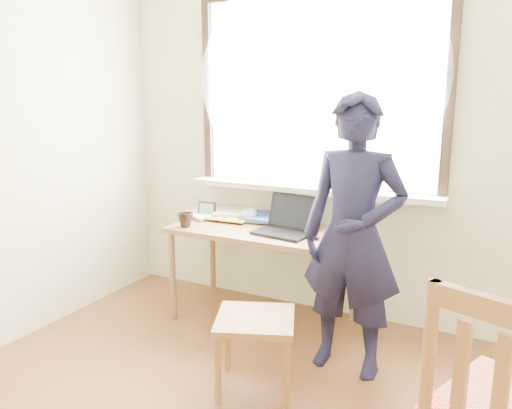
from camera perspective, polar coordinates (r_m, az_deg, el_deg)
The scene contains 12 objects.
room_shell at distance 1.91m, azimuth -7.01°, elevation 13.95°, with size 3.52×4.02×2.61m.
desk at distance 3.49m, azimuth 0.80°, elevation -3.85°, with size 1.27×0.63×0.68m.
laptop at distance 3.36m, azimuth 3.59°, elevation -2.26°, with size 0.40×0.34×0.25m.
mug_white at distance 3.67m, azimuth -0.77°, elevation -1.22°, with size 0.11×0.11×0.09m, color white.
mug_dark at distance 3.53m, azimuth -8.07°, elevation -1.74°, with size 0.11×0.11×0.10m, color black.
mouse at distance 3.22m, azimuth 6.63°, elevation -3.71°, with size 0.08×0.06×0.03m, color black.
desk_clutter at distance 3.78m, azimuth -2.10°, elevation -1.15°, with size 0.82×0.54×0.05m.
book_a at distance 3.84m, azimuth -2.00°, elevation -1.09°, with size 0.21×0.29×0.03m, color white.
book_b at distance 3.53m, azimuth 8.89°, elevation -2.46°, with size 0.19×0.26×0.02m, color white.
picture_frame at distance 3.80m, azimuth -5.61°, elevation -0.65°, with size 0.14×0.04×0.11m.
work_chair at distance 2.76m, azimuth -0.09°, elevation -13.96°, with size 0.53×0.52×0.42m.
person at distance 2.87m, azimuth 11.04°, elevation -3.62°, with size 0.59×0.38×1.61m, color black.
Camera 1 is at (1.04, -1.38, 1.58)m, focal length 35.00 mm.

